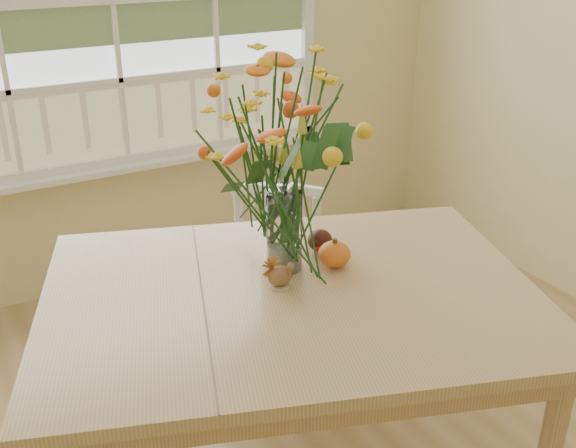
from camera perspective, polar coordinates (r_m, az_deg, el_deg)
wall_back at (r=3.65m, az=-14.51°, el=14.91°), size 4.00×0.02×2.70m
window at (r=3.59m, az=-14.63°, el=17.68°), size 2.42×0.12×1.74m
dining_table at (r=2.19m, az=0.27°, el=-7.68°), size 1.83×1.56×0.83m
windsor_chair at (r=2.96m, az=-1.08°, el=-4.30°), size 0.54×0.53×0.85m
flower_vase at (r=2.11m, az=-0.34°, el=6.00°), size 0.56×0.56×0.67m
pumpkin at (r=2.26m, az=3.95°, el=-2.65°), size 0.11×0.11×0.09m
turkey_figurine at (r=2.13m, az=-0.69°, el=-4.44°), size 0.08×0.07×0.10m
dark_gourd at (r=2.36m, az=2.71°, el=-1.49°), size 0.13×0.12×0.08m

